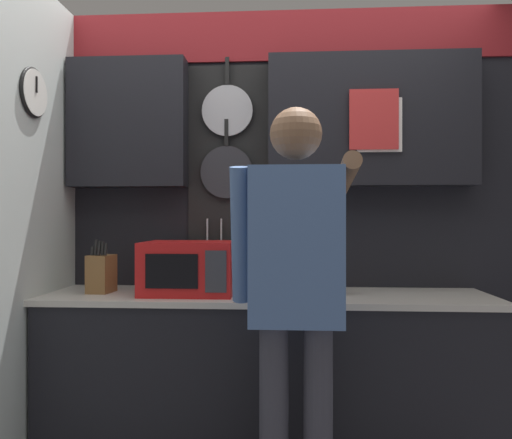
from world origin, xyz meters
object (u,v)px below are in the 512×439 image
(knife_block, at_px, (101,273))
(person, at_px, (296,278))
(microwave, at_px, (190,267))
(utensil_crock, at_px, (334,280))

(knife_block, height_order, person, person)
(microwave, bearing_deg, utensil_crock, 0.13)
(knife_block, xyz_separation_m, person, (1.01, -0.51, 0.04))
(microwave, relative_size, utensil_crock, 1.36)
(utensil_crock, height_order, person, person)
(knife_block, bearing_deg, utensil_crock, 0.05)
(microwave, xyz_separation_m, person, (0.54, -0.51, 0.01))
(microwave, distance_m, utensil_crock, 0.75)
(knife_block, height_order, utensil_crock, utensil_crock)
(knife_block, distance_m, person, 1.14)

